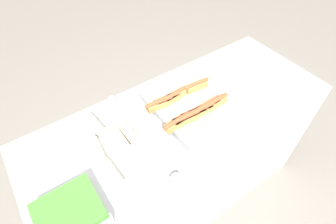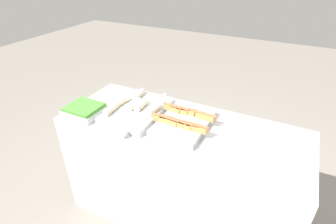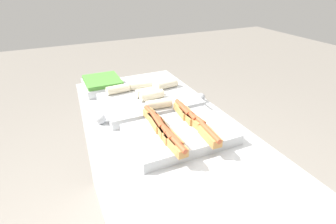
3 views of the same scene
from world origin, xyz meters
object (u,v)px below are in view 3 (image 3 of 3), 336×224
serving_spoon_near (100,118)px  tray_hotdogs (178,132)px  tray_side_front (103,84)px  serving_spoon_far (200,97)px  tray_wraps (149,100)px

serving_spoon_near → tray_hotdogs: bearing=43.8°
tray_hotdogs → tray_side_front: size_ratio=1.78×
tray_side_front → serving_spoon_near: size_ratio=1.05×
tray_side_front → serving_spoon_far: 0.64m
tray_hotdogs → tray_wraps: (-0.38, 0.00, -0.01)m
tray_wraps → serving_spoon_near: tray_wraps is taller
tray_hotdogs → serving_spoon_far: bearing=136.0°
tray_side_front → serving_spoon_near: tray_side_front is taller
tray_wraps → serving_spoon_far: tray_wraps is taller
tray_wraps → tray_side_front: bearing=-151.1°
tray_wraps → serving_spoon_near: 0.31m
serving_spoon_near → serving_spoon_far: size_ratio=1.09×
tray_wraps → tray_side_front: size_ratio=2.00×
serving_spoon_far → tray_wraps: bearing=-103.1°
tray_hotdogs → tray_wraps: size_ratio=0.89×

